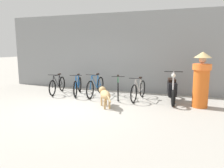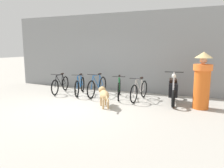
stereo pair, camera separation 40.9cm
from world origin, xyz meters
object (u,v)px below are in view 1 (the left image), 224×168
motorcycle (172,89)px  stray_dog (105,94)px  bicycle_4 (138,90)px  person_in_robes (201,79)px  bicycle_3 (118,88)px  bicycle_0 (57,85)px  bicycle_1 (78,86)px  bicycle_2 (96,87)px

motorcycle → stray_dog: motorcycle is taller
bicycle_4 → person_in_robes: 2.15m
bicycle_4 → person_in_robes: bearing=85.6°
bicycle_3 → bicycle_0: bearing=-106.7°
bicycle_3 → stray_dog: (0.00, -1.35, 0.04)m
person_in_robes → bicycle_4: bearing=-1.3°
bicycle_0 → motorcycle: motorcycle is taller
bicycle_1 → person_in_robes: person_in_robes is taller
motorcycle → person_in_robes: (0.90, -0.41, 0.46)m
motorcycle → stray_dog: 2.38m
bicycle_4 → person_in_robes: person_in_robes is taller
bicycle_4 → bicycle_0: bearing=-84.7°
bicycle_3 → person_in_robes: (2.84, -0.40, 0.54)m
person_in_robes → stray_dog: bearing=26.5°
bicycle_4 → motorcycle: size_ratio=0.88×
bicycle_1 → motorcycle: 3.63m
bicycle_1 → bicycle_3: bicycle_3 is taller
bicycle_0 → bicycle_1: (0.91, 0.04, 0.01)m
person_in_robes → motorcycle: bearing=-16.6°
bicycle_2 → bicycle_0: bearing=-88.6°
motorcycle → bicycle_3: bearing=-98.5°
bicycle_2 → bicycle_3: size_ratio=1.08×
stray_dog → person_in_robes: 3.04m
bicycle_3 → bicycle_4: size_ratio=1.00×
bicycle_0 → bicycle_4: (3.38, 0.02, 0.01)m
bicycle_0 → bicycle_3: 2.59m
bicycle_3 → person_in_robes: bearing=63.5°
bicycle_1 → bicycle_4: size_ratio=0.98×
bicycle_1 → bicycle_2: bicycle_2 is taller
bicycle_3 → person_in_robes: 2.92m
bicycle_1 → bicycle_4: bicycle_1 is taller
bicycle_2 → bicycle_3: bearing=85.6°
bicycle_4 → motorcycle: 1.16m
bicycle_3 → stray_dog: 1.35m
bicycle_2 → bicycle_3: bicycle_2 is taller
bicycle_4 → bicycle_3: bearing=-89.5°
bicycle_2 → stray_dog: 1.66m
bicycle_3 → bicycle_4: 0.80m
bicycle_2 → bicycle_4: (1.72, -0.09, -0.02)m
bicycle_2 → motorcycle: (2.87, -0.01, 0.08)m
bicycle_0 → bicycle_2: bearing=82.5°
bicycle_2 → stray_dog: size_ratio=1.74×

